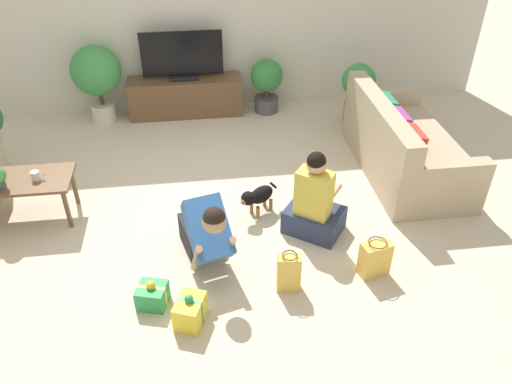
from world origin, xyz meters
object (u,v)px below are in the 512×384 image
person_sitting (314,204)px  potted_plant_corner_right (358,88)px  tv_console (186,97)px  gift_box_b (190,311)px  sofa_right (402,147)px  mug (36,176)px  potted_plant_back_left (97,74)px  gift_box_a (152,295)px  person_kneeling (205,232)px  dog (258,196)px  gift_bag_b (289,273)px  tv (182,58)px  coffee_table (23,184)px  gift_bag_a (375,258)px  potted_plant_back_right (267,82)px

person_sitting → potted_plant_corner_right: bearing=-79.7°
tv_console → potted_plant_corner_right: 2.31m
gift_box_b → sofa_right: bearing=38.4°
mug → potted_plant_back_left: bearing=81.6°
sofa_right → person_sitting: 1.54m
potted_plant_back_left → gift_box_b: 3.84m
potted_plant_back_left → gift_box_a: bearing=-77.2°
person_kneeling → dog: size_ratio=2.07×
gift_box_a → gift_bag_b: (1.12, 0.03, 0.08)m
tv → person_kneeling: 3.07m
coffee_table → gift_bag_a: coffee_table is taller
person_sitting → mug: size_ratio=7.49×
person_kneeling → potted_plant_back_right: bearing=57.3°
gift_bag_a → gift_bag_b: gift_bag_b is taller
person_sitting → dog: bearing=1.2°
tv → gift_box_b: bearing=-90.4°
potted_plant_back_left → mug: 2.16m
gift_box_b → potted_plant_corner_right: bearing=54.6°
person_kneeling → potted_plant_corner_right: bearing=35.5°
coffee_table → gift_box_b: (1.55, -1.54, -0.29)m
tv → gift_box_b: 3.76m
coffee_table → gift_box_a: bearing=-46.6°
potted_plant_corner_right → gift_box_a: potted_plant_corner_right is taller
person_kneeling → tv_console: bearing=77.8°
person_kneeling → gift_bag_a: bearing=-27.5°
potted_plant_corner_right → gift_bag_b: 3.29m
gift_box_a → person_sitting: bearing=26.5°
sofa_right → gift_bag_a: (-0.83, -1.58, -0.13)m
sofa_right → coffee_table: (-3.96, -0.37, 0.10)m
coffee_table → potted_plant_back_left: 2.17m
coffee_table → potted_plant_back_right: (2.68, 2.10, 0.03)m
potted_plant_back_left → sofa_right: bearing=-26.4°
gift_bag_a → mug: (-2.98, 1.18, 0.34)m
dog → gift_box_b: bearing=-64.1°
sofa_right → dog: 1.82m
potted_plant_back_left → person_sitting: 3.53m
person_sitting → gift_box_b: bearing=75.3°
person_kneeling → mug: bearing=136.6°
person_kneeling → gift_box_a: bearing=-151.3°
sofa_right → gift_box_b: bearing=128.4°
tv_console → gift_bag_a: bearing=-65.1°
coffee_table → gift_bag_b: bearing=-28.6°
dog → potted_plant_back_right: bearing=133.5°
potted_plant_back_right → potted_plant_back_left: 2.22m
coffee_table → dog: size_ratio=2.32×
potted_plant_corner_right → person_kneeling: size_ratio=0.95×
person_sitting → gift_bag_b: 0.82m
tv_console → gift_box_b: tv_console is taller
mug → person_sitting: bearing=-11.9°
tv_console → potted_plant_corner_right: potted_plant_corner_right is taller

